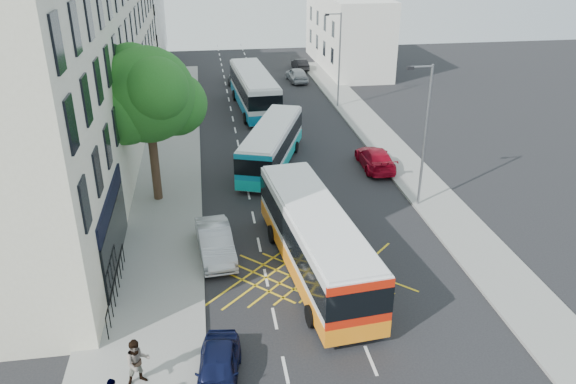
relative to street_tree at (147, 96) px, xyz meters
name	(u,v)px	position (x,y,z in m)	size (l,w,h in m)	color
ground	(371,361)	(8.51, -14.97, -6.29)	(120.00, 120.00, 0.00)	black
pavement_left	(159,199)	(0.01, 0.03, -6.22)	(5.00, 70.00, 0.15)	gray
pavement_right	(419,182)	(16.01, 0.03, -6.22)	(3.00, 70.00, 0.15)	gray
terrace_main	(74,55)	(-5.49, 9.52, 0.46)	(8.30, 45.00, 13.50)	beige
terrace_far	(126,18)	(-5.49, 40.03, -1.29)	(8.00, 20.00, 10.00)	silver
building_right	(347,31)	(19.51, 33.03, -2.29)	(6.00, 18.00, 8.00)	silver
street_tree	(147,96)	(0.00, 0.00, 0.00)	(6.30, 5.70, 8.80)	#382619
lamp_near	(424,130)	(14.71, -2.97, -1.68)	(1.45, 0.15, 8.00)	slate
lamp_far	(338,55)	(14.71, 17.03, -1.68)	(1.45, 0.15, 8.00)	slate
railings	(116,286)	(-1.19, -9.67, -5.57)	(0.08, 5.60, 1.14)	black
bus_near	(315,240)	(7.59, -8.76, -4.61)	(3.74, 11.55, 3.19)	silver
bus_mid	(272,145)	(7.27, 4.29, -4.81)	(5.57, 10.19, 2.81)	silver
bus_far	(254,90)	(7.38, 17.52, -4.54)	(3.47, 11.95, 3.32)	silver
parked_car_blue	(218,369)	(2.91, -15.23, -5.67)	(1.48, 3.67, 1.25)	black
parked_car_silver	(215,242)	(3.12, -6.65, -5.55)	(1.57, 4.49, 1.48)	#A5A7AC
red_hatchback	(375,158)	(14.01, 2.91, -5.61)	(1.92, 4.72, 1.37)	#9F061C
distant_car_grey	(241,75)	(6.99, 27.55, -5.54)	(2.49, 5.40, 1.50)	#42444A
distant_car_silver	(297,75)	(12.74, 26.73, -5.55)	(1.75, 4.34, 1.48)	#A6A8AE
distant_car_dark	(300,64)	(14.01, 32.10, -5.68)	(1.30, 3.73, 1.23)	black
pedestrian_near	(138,362)	(0.21, -14.97, -5.24)	(0.88, 0.69, 1.81)	gray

